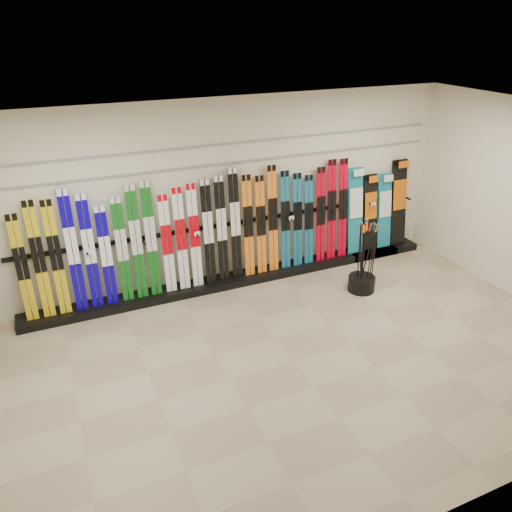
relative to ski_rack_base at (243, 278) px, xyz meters
name	(u,v)px	position (x,y,z in m)	size (l,w,h in m)	color
floor	(293,361)	(-0.22, -2.28, -0.06)	(8.00, 8.00, 0.00)	gray
back_wall	(223,195)	(-0.22, 0.22, 1.44)	(8.00, 8.00, 0.00)	beige
ceiling	(303,129)	(-0.22, -2.28, 2.94)	(8.00, 8.00, 0.00)	silver
ski_rack_base	(243,278)	(0.00, 0.00, 0.00)	(8.00, 0.40, 0.12)	black
skis	(202,234)	(-0.67, 0.03, 0.91)	(5.37, 0.19, 1.84)	gold
snowboards	(378,209)	(2.72, 0.07, 0.80)	(1.28, 0.24, 1.59)	#14728C
pole_bin	(361,283)	(1.65, -1.07, 0.07)	(0.43, 0.43, 0.25)	black
ski_poles	(365,257)	(1.66, -1.09, 0.55)	(0.31, 0.37, 1.18)	black
slatwall_rail_0	(223,164)	(-0.22, 0.20, 1.94)	(7.60, 0.02, 0.03)	gray
slatwall_rail_1	(222,145)	(-0.22, 0.20, 2.24)	(7.60, 0.02, 0.03)	gray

